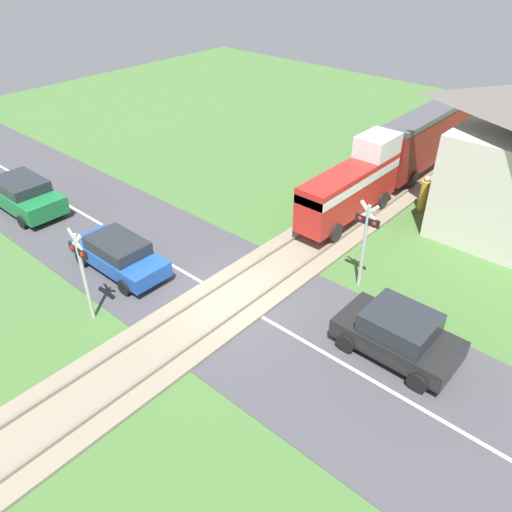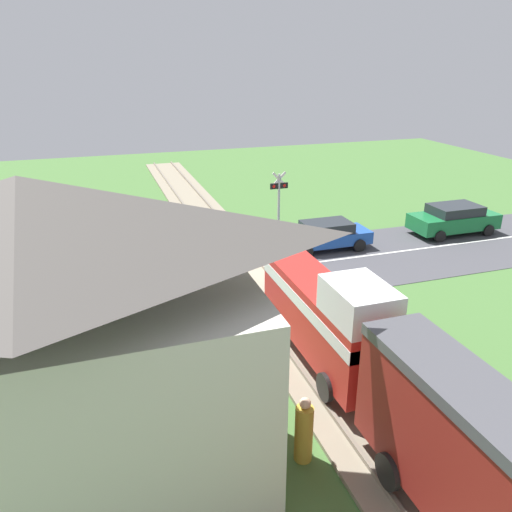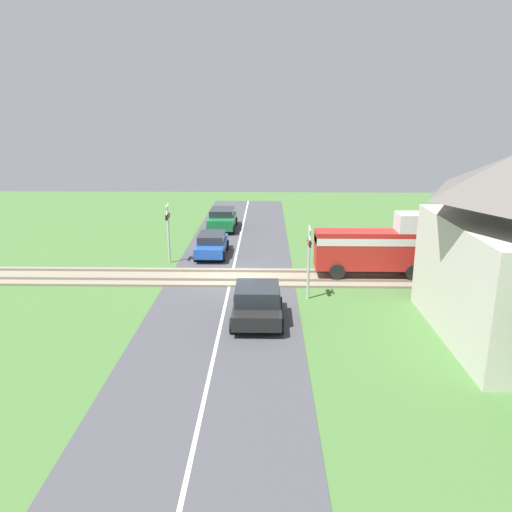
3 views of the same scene
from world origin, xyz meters
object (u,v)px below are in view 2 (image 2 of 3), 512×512
Objects in this scene: crossing_signal_west_approach at (279,196)px; pedestrian_by_station at (304,432)px; car_far_side at (113,286)px; car_near_crossing at (326,235)px; car_behind_queue at (454,219)px; train at (416,404)px; station_building at (50,365)px; crossing_signal_east_approach at (197,266)px.

crossing_signal_west_approach is 15.01m from pedestrian_by_station.
crossing_signal_west_approach is at bearing -148.23° from car_far_side.
car_near_crossing is 1.23× the size of crossing_signal_west_approach.
pedestrian_by_station is at bearing 41.57° from car_behind_queue.
pedestrian_by_station is (6.29, 11.93, 0.04)m from car_near_crossing.
car_near_crossing is 10.24m from car_far_side.
pedestrian_by_station is at bearing 111.33° from car_far_side.
train reaches higher than crossing_signal_west_approach.
pedestrian_by_station is (-3.53, 9.05, -0.03)m from car_far_side.
station_building is (1.36, 8.69, 2.51)m from car_far_side.
crossing_signal_east_approach is 7.67m from station_building.
crossing_signal_east_approach is at bearing 52.66° from crossing_signal_west_approach.
car_far_side is 0.43× the size of station_building.
car_behind_queue is 1.34× the size of crossing_signal_west_approach.
car_near_crossing is at bearing -134.03° from station_building.
station_building is at bearing 32.24° from car_behind_queue.
crossing_signal_west_approach is 16.88m from station_building.
crossing_signal_west_approach is at bearing -108.51° from pedestrian_by_station.
car_behind_queue is at bearing -170.37° from car_far_side.
car_behind_queue is 0.53× the size of station_building.
train is 3.53× the size of car_near_crossing.
crossing_signal_east_approach is at bearing -70.53° from train.
car_far_side is 3.73m from crossing_signal_east_approach.
station_building is at bearing 55.11° from crossing_signal_west_approach.
car_behind_queue is at bearing 165.53° from crossing_signal_west_approach.
car_behind_queue is at bearing -160.31° from crossing_signal_east_approach.
station_building is 5.11× the size of pedestrian_by_station.
pedestrian_by_station is at bearing 62.17° from car_near_crossing.
car_behind_queue reaches higher than car_near_crossing.
train reaches higher than crossing_signal_east_approach.
crossing_signal_west_approach is 9.27m from crossing_signal_east_approach.
car_far_side is (5.46, -10.20, -1.09)m from train.
crossing_signal_east_approach is at bearing 35.54° from car_near_crossing.
station_building is (9.63, 13.81, 1.16)m from crossing_signal_west_approach.
train is at bearing 149.11° from pedestrian_by_station.
crossing_signal_west_approach is at bearing -55.39° from car_near_crossing.
train is 4.01× the size of car_far_side.
crossing_signal_east_approach reaches higher than car_behind_queue.
car_behind_queue is 1.34× the size of crossing_signal_east_approach.
car_behind_queue is at bearing -131.36° from train.
station_building reaches higher than pedestrian_by_station.
car_far_side is 9.14m from station_building.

